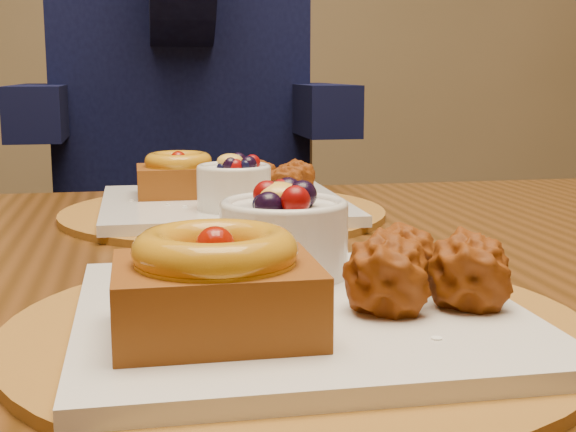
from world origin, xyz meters
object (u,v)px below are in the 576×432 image
object	(u,v)px
chair_far	(202,294)
diner	(178,32)
dining_table	(251,339)
place_setting_near	(292,292)
place_setting_far	(222,199)

from	to	relation	value
chair_far	diner	size ratio (longest dim) A/B	0.91
dining_table	chair_far	size ratio (longest dim) A/B	1.88
dining_table	place_setting_near	bearing A→B (deg)	-90.86
place_setting_near	diner	bearing A→B (deg)	90.56
chair_far	diner	xyz separation A→B (m)	(-0.04, -0.04, 0.52)
chair_far	diner	distance (m)	0.53
place_setting_far	diner	size ratio (longest dim) A/B	0.41
place_setting_far	diner	world-z (taller)	diner
diner	place_setting_near	bearing A→B (deg)	-83.75
chair_far	diner	bearing A→B (deg)	-113.32
dining_table	place_setting_near	distance (m)	0.24
place_setting_far	diner	bearing A→B (deg)	91.05
place_setting_near	chair_far	world-z (taller)	chair_far
place_setting_near	chair_far	size ratio (longest dim) A/B	0.45
place_setting_far	diner	distance (m)	0.67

